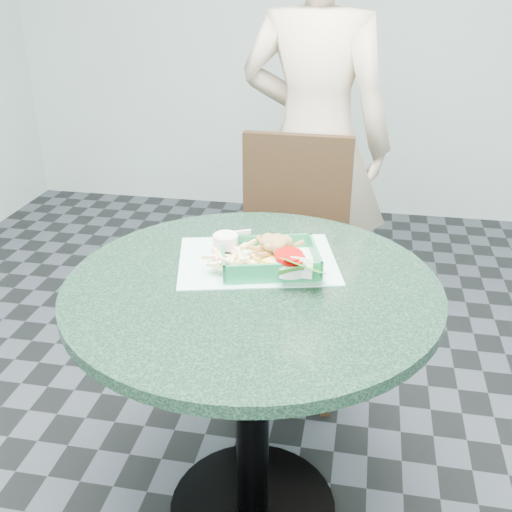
% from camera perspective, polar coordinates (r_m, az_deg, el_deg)
% --- Properties ---
extents(floor, '(4.00, 5.00, 0.02)m').
position_cam_1_polar(floor, '(1.94, -0.31, -22.88)').
color(floor, '#303335').
rests_on(floor, ground).
extents(cafe_table, '(0.92, 0.92, 0.75)m').
position_cam_1_polar(cafe_table, '(1.56, -0.36, -8.65)').
color(cafe_table, black).
rests_on(cafe_table, floor).
extents(dining_chair, '(0.40, 0.40, 0.93)m').
position_cam_1_polar(dining_chair, '(2.19, 3.43, 0.76)').
color(dining_chair, '#3D200F').
rests_on(dining_chair, floor).
extents(diner_person, '(0.75, 0.57, 1.85)m').
position_cam_1_polar(diner_person, '(2.38, 5.67, 12.75)').
color(diner_person, '#C4AE8F').
rests_on(diner_person, floor).
extents(placemat, '(0.47, 0.39, 0.00)m').
position_cam_1_polar(placemat, '(1.57, 0.13, -1.05)').
color(placemat, '#A4E8D1').
rests_on(placemat, cafe_table).
extents(food_basket, '(0.24, 0.18, 0.05)m').
position_cam_1_polar(food_basket, '(1.52, 1.29, -1.25)').
color(food_basket, '#1A7F47').
rests_on(food_basket, placemat).
extents(crab_sandwich, '(0.12, 0.12, 0.07)m').
position_cam_1_polar(crab_sandwich, '(1.52, 2.01, 0.08)').
color(crab_sandwich, '#F4CC4E').
rests_on(crab_sandwich, food_basket).
extents(fries_pile, '(0.14, 0.15, 0.04)m').
position_cam_1_polar(fries_pile, '(1.53, -2.32, -0.35)').
color(fries_pile, '#FCDA98').
rests_on(fries_pile, food_basket).
extents(sauce_ramekin, '(0.07, 0.07, 0.04)m').
position_cam_1_polar(sauce_ramekin, '(1.59, -2.17, 1.27)').
color(sauce_ramekin, silver).
rests_on(sauce_ramekin, food_basket).
extents(garnish_cup, '(0.12, 0.12, 0.05)m').
position_cam_1_polar(garnish_cup, '(1.45, 2.88, -1.70)').
color(garnish_cup, silver).
rests_on(garnish_cup, food_basket).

